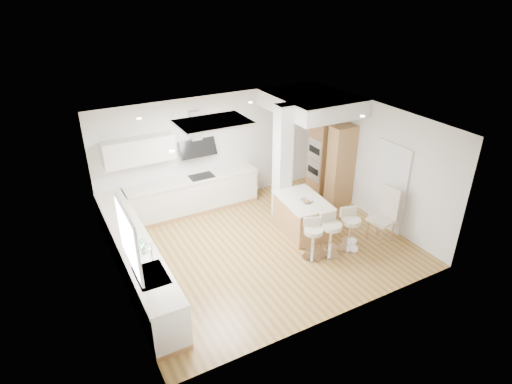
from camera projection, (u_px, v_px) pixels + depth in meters
ground at (263, 246)px, 9.42m from camera, size 6.00×6.00×0.00m
ceiling at (263, 246)px, 9.42m from camera, size 6.00×5.00×0.02m
wall_back at (214, 150)px, 10.73m from camera, size 6.00×0.04×2.80m
wall_left at (115, 226)px, 7.50m from camera, size 0.04×5.00×2.80m
wall_right at (374, 162)px, 10.06m from camera, size 0.04×5.00×2.80m
skylight at (213, 123)px, 8.29m from camera, size 4.10×2.10×0.06m
window_left at (128, 236)px, 6.68m from camera, size 0.06×1.28×1.07m
doorway_right at (389, 187)px, 9.76m from camera, size 0.05×1.00×2.10m
counter_left at (135, 258)px, 8.23m from camera, size 0.63×4.50×1.35m
counter_back at (186, 187)px, 10.45m from camera, size 3.62×0.63×2.50m
pillar at (283, 163)px, 9.97m from camera, size 0.35×0.35×2.80m
soffit at (311, 103)px, 10.22m from camera, size 1.78×2.20×0.40m
oven_column at (330, 160)px, 11.04m from camera, size 0.63×1.21×2.10m
peninsula at (302, 215)px, 9.77m from camera, size 1.03×1.45×0.90m
bar_stool_a at (313, 237)px, 8.80m from camera, size 0.53×0.53×0.91m
bar_stool_b at (331, 233)px, 8.87m from camera, size 0.47×0.47×0.98m
bar_stool_c at (350, 227)px, 9.08m from camera, size 0.52×0.52×0.96m
dining_chair at (386, 212)px, 9.38m from camera, size 0.56×0.56×1.27m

